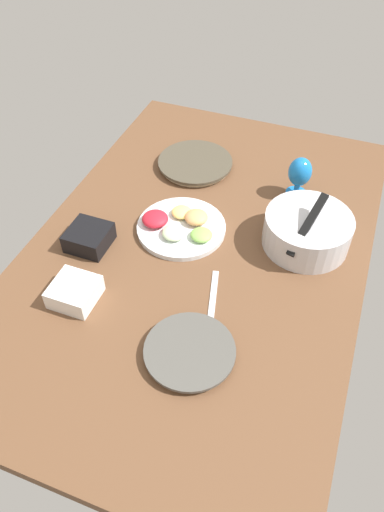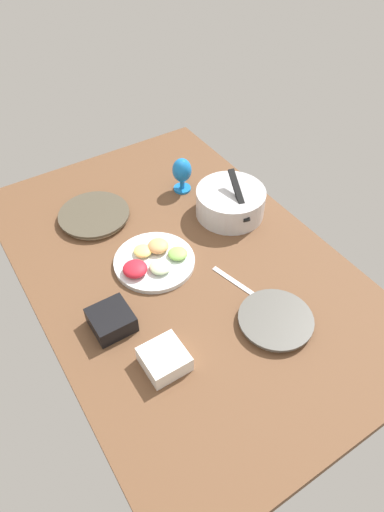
{
  "view_description": "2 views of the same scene",
  "coord_description": "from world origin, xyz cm",
  "px_view_note": "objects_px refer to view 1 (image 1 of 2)",
  "views": [
    {
      "loc": [
        103.56,
        36.91,
        110.38
      ],
      "look_at": [
        11.49,
        2.02,
        7.49
      ],
      "focal_mm": 34.23,
      "sensor_mm": 36.0,
      "label": 1
    },
    {
      "loc": [
        95.79,
        -56.67,
        118.57
      ],
      "look_at": [
        5.16,
        1.37,
        7.49
      ],
      "focal_mm": 31.55,
      "sensor_mm": 36.0,
      "label": 2
    }
  ],
  "objects_px": {
    "fruit_platter": "(180,226)",
    "square_bowl_black": "(89,237)",
    "dinner_plate_left": "(195,163)",
    "mixing_bowl": "(307,230)",
    "square_bowl_white": "(74,291)",
    "hurricane_glass_blue": "(300,174)",
    "dinner_plate_right": "(190,352)"
  },
  "relations": [
    {
      "from": "hurricane_glass_blue",
      "to": "square_bowl_white",
      "type": "distance_m",
      "value": 0.85
    },
    {
      "from": "dinner_plate_left",
      "to": "mixing_bowl",
      "type": "relative_size",
      "value": 0.99
    },
    {
      "from": "dinner_plate_left",
      "to": "mixing_bowl",
      "type": "distance_m",
      "value": 0.54
    },
    {
      "from": "dinner_plate_left",
      "to": "square_bowl_white",
      "type": "xyz_separation_m",
      "value": [
        0.72,
        -0.1,
        0.02
      ]
    },
    {
      "from": "hurricane_glass_blue",
      "to": "square_bowl_black",
      "type": "height_order",
      "value": "hurricane_glass_blue"
    },
    {
      "from": "hurricane_glass_blue",
      "to": "square_bowl_white",
      "type": "bearing_deg",
      "value": -35.29
    },
    {
      "from": "hurricane_glass_blue",
      "to": "dinner_plate_right",
      "type": "bearing_deg",
      "value": -8.78
    },
    {
      "from": "fruit_platter",
      "to": "square_bowl_black",
      "type": "xyz_separation_m",
      "value": [
        0.17,
        -0.24,
        0.02
      ]
    },
    {
      "from": "dinner_plate_right",
      "to": "hurricane_glass_blue",
      "type": "height_order",
      "value": "hurricane_glass_blue"
    },
    {
      "from": "hurricane_glass_blue",
      "to": "mixing_bowl",
      "type": "bearing_deg",
      "value": 18.61
    },
    {
      "from": "dinner_plate_left",
      "to": "hurricane_glass_blue",
      "type": "relative_size",
      "value": 1.86
    },
    {
      "from": "fruit_platter",
      "to": "square_bowl_black",
      "type": "relative_size",
      "value": 2.31
    },
    {
      "from": "mixing_bowl",
      "to": "fruit_platter",
      "type": "height_order",
      "value": "mixing_bowl"
    },
    {
      "from": "dinner_plate_left",
      "to": "square_bowl_black",
      "type": "relative_size",
      "value": 2.22
    },
    {
      "from": "dinner_plate_left",
      "to": "mixing_bowl",
      "type": "bearing_deg",
      "value": 60.73
    },
    {
      "from": "mixing_bowl",
      "to": "square_bowl_white",
      "type": "relative_size",
      "value": 2.27
    },
    {
      "from": "mixing_bowl",
      "to": "fruit_platter",
      "type": "distance_m",
      "value": 0.41
    },
    {
      "from": "dinner_plate_right",
      "to": "hurricane_glass_blue",
      "type": "relative_size",
      "value": 1.6
    },
    {
      "from": "square_bowl_black",
      "to": "square_bowl_white",
      "type": "relative_size",
      "value": 1.01
    },
    {
      "from": "dinner_plate_right",
      "to": "square_bowl_black",
      "type": "distance_m",
      "value": 0.52
    },
    {
      "from": "square_bowl_black",
      "to": "dinner_plate_left",
      "type": "bearing_deg",
      "value": 161.94
    },
    {
      "from": "mixing_bowl",
      "to": "fruit_platter",
      "type": "bearing_deg",
      "value": -78.4
    },
    {
      "from": "hurricane_glass_blue",
      "to": "square_bowl_black",
      "type": "bearing_deg",
      "value": -49.27
    },
    {
      "from": "mixing_bowl",
      "to": "hurricane_glass_blue",
      "type": "distance_m",
      "value": 0.25
    },
    {
      "from": "dinner_plate_right",
      "to": "square_bowl_black",
      "type": "height_order",
      "value": "square_bowl_black"
    },
    {
      "from": "dinner_plate_right",
      "to": "fruit_platter",
      "type": "relative_size",
      "value": 0.82
    },
    {
      "from": "square_bowl_black",
      "to": "hurricane_glass_blue",
      "type": "bearing_deg",
      "value": 130.73
    },
    {
      "from": "square_bowl_black",
      "to": "mixing_bowl",
      "type": "bearing_deg",
      "value": 111.14
    },
    {
      "from": "dinner_plate_right",
      "to": "square_bowl_white",
      "type": "height_order",
      "value": "square_bowl_white"
    },
    {
      "from": "square_bowl_white",
      "to": "hurricane_glass_blue",
      "type": "bearing_deg",
      "value": 144.71
    },
    {
      "from": "dinner_plate_left",
      "to": "dinner_plate_right",
      "type": "relative_size",
      "value": 1.17
    },
    {
      "from": "square_bowl_black",
      "to": "square_bowl_white",
      "type": "distance_m",
      "value": 0.22
    }
  ]
}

